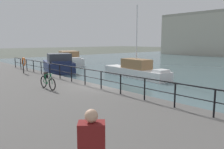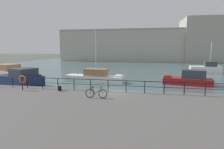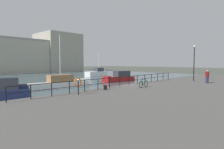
{
  "view_description": "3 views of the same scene",
  "coord_description": "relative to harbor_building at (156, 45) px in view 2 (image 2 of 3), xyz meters",
  "views": [
    {
      "loc": [
        10.77,
        -8.69,
        3.63
      ],
      "look_at": [
        0.03,
        0.92,
        1.48
      ],
      "focal_mm": 35.19,
      "sensor_mm": 36.0,
      "label": 1
    },
    {
      "loc": [
        2.7,
        -16.62,
        4.8
      ],
      "look_at": [
        -1.08,
        3.14,
        1.87
      ],
      "focal_mm": 29.28,
      "sensor_mm": 36.0,
      "label": 2
    },
    {
      "loc": [
        -17.83,
        -14.22,
        3.53
      ],
      "look_at": [
        0.47,
        3.12,
        1.91
      ],
      "focal_mm": 29.85,
      "sensor_mm": 36.0,
      "label": 3
    }
  ],
  "objects": [
    {
      "name": "ground_plane",
      "position": [
        -5.93,
        -53.2,
        -5.91
      ],
      "size": [
        240.0,
        240.0,
        0.0
      ],
      "primitive_type": "plane",
      "color": "#4C5147"
    },
    {
      "name": "harbor_building",
      "position": [
        0.0,
        0.0,
        0.0
      ],
      "size": [
        57.77,
        14.77,
        14.83
      ],
      "color": "#B2AD9E",
      "rests_on": "ground_plane"
    },
    {
      "name": "quay_promenade",
      "position": [
        -5.93,
        -59.7,
        -5.47
      ],
      "size": [
        56.0,
        13.0,
        0.88
      ],
      "primitive_type": "cube",
      "color": "#565451",
      "rests_on": "ground_plane"
    },
    {
      "name": "quay_railing",
      "position": [
        -8.27,
        -53.95,
        -4.29
      ],
      "size": [
        23.02,
        0.07,
        1.08
      ],
      "color": "black",
      "rests_on": "quay_promenade"
    },
    {
      "name": "moored_small_launch",
      "position": [
        8.06,
        -31.81,
        -5.08
      ],
      "size": [
        5.54,
        2.7,
        6.07
      ],
      "rotation": [
        0.0,
        0.0,
        -0.06
      ],
      "color": "white",
      "rests_on": "water_basin"
    },
    {
      "name": "moored_white_yacht",
      "position": [
        -10.41,
        -44.97,
        -5.2
      ],
      "size": [
        8.78,
        2.8,
        7.25
      ],
      "rotation": [
        0.0,
        0.0,
        -0.11
      ],
      "color": "white",
      "rests_on": "water_basin"
    },
    {
      "name": "moored_green_narrowboat",
      "position": [
        -19.41,
        -49.01,
        -5.03
      ],
      "size": [
        7.12,
        4.99,
        2.25
      ],
      "rotation": [
        0.0,
        0.0,
        -0.34
      ],
      "color": "navy",
      "rests_on": "water_basin"
    },
    {
      "name": "parked_bicycle",
      "position": [
        -7.09,
        -56.28,
        -4.64
      ],
      "size": [
        1.77,
        0.13,
        0.98
      ],
      "rotation": [
        0.0,
        0.0,
        0.04
      ],
      "color": "black",
      "rests_on": "quay_promenade"
    },
    {
      "name": "mooring_bollard",
      "position": [
        -11.09,
        -54.51,
        -4.81
      ],
      "size": [
        0.32,
        0.32,
        0.44
      ],
      "primitive_type": "cylinder",
      "color": "black",
      "rests_on": "quay_promenade"
    },
    {
      "name": "water_basin",
      "position": [
        -5.93,
        -23.0,
        -5.91
      ],
      "size": [
        80.0,
        60.0,
        0.01
      ],
      "primitive_type": "cube",
      "color": "#476066",
      "rests_on": "ground_plane"
    },
    {
      "name": "moored_red_daysailer",
      "position": [
        -25.98,
        -43.68,
        -5.05
      ],
      "size": [
        8.35,
        5.21,
        2.16
      ],
      "rotation": [
        0.0,
        0.0,
        -0.31
      ],
      "color": "white",
      "rests_on": "water_basin"
    },
    {
      "name": "life_ring_stand",
      "position": [
        -14.64,
        -54.89,
        -4.06
      ],
      "size": [
        0.75,
        0.16,
        1.4
      ],
      "color": "black",
      "rests_on": "quay_promenade"
    },
    {
      "name": "moored_cabin_cruiser",
      "position": [
        2.25,
        -44.7,
        -5.14
      ],
      "size": [
        6.35,
        3.32,
        1.98
      ],
      "rotation": [
        0.0,
        0.0,
        2.94
      ],
      "color": "maroon",
      "rests_on": "water_basin"
    }
  ]
}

